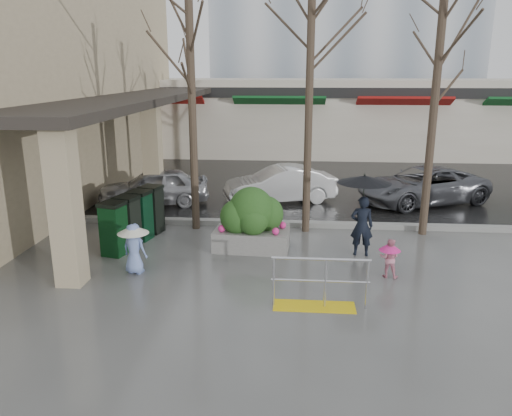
# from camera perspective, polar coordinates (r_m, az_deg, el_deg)

# --- Properties ---
(ground) EXTENTS (120.00, 120.00, 0.00)m
(ground) POSITION_cam_1_polar(r_m,az_deg,el_deg) (11.15, -0.29, -8.20)
(ground) COLOR #51514F
(ground) RESTS_ON ground
(street_asphalt) EXTENTS (120.00, 36.00, 0.01)m
(street_asphalt) POSITION_cam_1_polar(r_m,az_deg,el_deg) (32.50, 3.08, 7.56)
(street_asphalt) COLOR black
(street_asphalt) RESTS_ON ground
(curb) EXTENTS (120.00, 0.30, 0.15)m
(curb) POSITION_cam_1_polar(r_m,az_deg,el_deg) (14.87, 1.03, -1.75)
(curb) COLOR gray
(curb) RESTS_ON ground
(near_building) EXTENTS (6.00, 18.00, 8.00)m
(near_building) POSITION_cam_1_polar(r_m,az_deg,el_deg) (20.69, -24.53, 12.82)
(near_building) COLOR tan
(near_building) RESTS_ON ground
(canopy_slab) EXTENTS (2.80, 18.00, 0.25)m
(canopy_slab) POSITION_cam_1_polar(r_m,az_deg,el_deg) (19.06, -13.02, 12.54)
(canopy_slab) COLOR #2D2823
(canopy_slab) RESTS_ON pillar_front
(pillar_front) EXTENTS (0.55, 0.55, 3.50)m
(pillar_front) POSITION_cam_1_polar(r_m,az_deg,el_deg) (11.13, -20.97, 0.24)
(pillar_front) COLOR tan
(pillar_front) RESTS_ON ground
(pillar_back) EXTENTS (0.55, 0.55, 3.50)m
(pillar_back) POSITION_cam_1_polar(r_m,az_deg,el_deg) (17.09, -11.74, 5.98)
(pillar_back) COLOR tan
(pillar_back) RESTS_ON ground
(storefront_row) EXTENTS (34.00, 6.74, 4.00)m
(storefront_row) POSITION_cam_1_polar(r_m,az_deg,el_deg) (28.27, 7.02, 10.38)
(storefront_row) COLOR beige
(storefront_row) RESTS_ON ground
(handrail) EXTENTS (1.90, 0.50, 1.03)m
(handrail) POSITION_cam_1_polar(r_m,az_deg,el_deg) (9.88, 7.08, -9.20)
(handrail) COLOR yellow
(handrail) RESTS_ON ground
(tree_west) EXTENTS (3.20, 3.20, 6.80)m
(tree_west) POSITION_cam_1_polar(r_m,az_deg,el_deg) (14.08, -7.53, 17.82)
(tree_west) COLOR #382B21
(tree_west) RESTS_ON ground
(tree_midwest) EXTENTS (3.20, 3.20, 7.00)m
(tree_midwest) POSITION_cam_1_polar(r_m,az_deg,el_deg) (13.80, 6.28, 18.53)
(tree_midwest) COLOR #382B21
(tree_midwest) RESTS_ON ground
(tree_mideast) EXTENTS (3.20, 3.20, 6.50)m
(tree_mideast) POSITION_cam_1_polar(r_m,az_deg,el_deg) (14.24, 20.18, 16.11)
(tree_mideast) COLOR #382B21
(tree_mideast) RESTS_ON ground
(woman) EXTENTS (1.32, 1.32, 2.08)m
(woman) POSITION_cam_1_polar(r_m,az_deg,el_deg) (12.44, 12.14, 0.59)
(woman) COLOR black
(woman) RESTS_ON ground
(child_pink) EXTENTS (0.51, 0.49, 0.90)m
(child_pink) POSITION_cam_1_polar(r_m,az_deg,el_deg) (11.51, 15.01, -5.24)
(child_pink) COLOR pink
(child_pink) RESTS_ON ground
(child_blue) EXTENTS (0.71, 0.71, 1.17)m
(child_blue) POSITION_cam_1_polar(r_m,az_deg,el_deg) (11.61, -13.79, -3.95)
(child_blue) COLOR #7690D2
(child_blue) RESTS_ON ground
(planter) EXTENTS (1.96, 1.13, 1.66)m
(planter) POSITION_cam_1_polar(r_m,az_deg,el_deg) (12.70, -0.48, -1.39)
(planter) COLOR slate
(planter) RESTS_ON ground
(news_boxes) EXTENTS (1.11, 2.49, 1.36)m
(news_boxes) POSITION_cam_1_polar(r_m,az_deg,el_deg) (13.64, -13.77, -1.15)
(news_boxes) COLOR #0C3515
(news_boxes) RESTS_ON ground
(car_a) EXTENTS (3.96, 2.42, 1.26)m
(car_a) POSITION_cam_1_polar(r_m,az_deg,el_deg) (17.40, -11.59, 2.39)
(car_a) COLOR #AAABAF
(car_a) RESTS_ON ground
(car_b) EXTENTS (4.05, 2.46, 1.26)m
(car_b) POSITION_cam_1_polar(r_m,az_deg,el_deg) (17.41, 2.76, 2.70)
(car_b) COLOR silver
(car_b) RESTS_ON ground
(car_c) EXTENTS (4.99, 3.72, 1.26)m
(car_c) POSITION_cam_1_polar(r_m,az_deg,el_deg) (18.18, 18.51, 2.46)
(car_c) COLOR #57595F
(car_c) RESTS_ON ground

